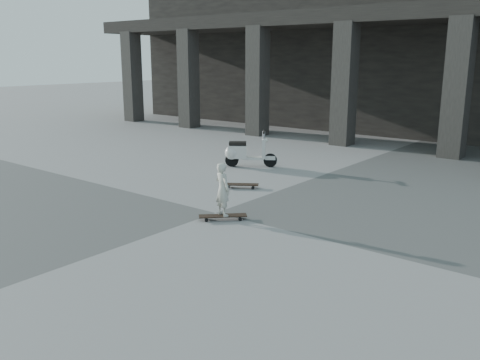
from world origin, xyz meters
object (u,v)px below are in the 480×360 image
Objects in this scene: longboard at (223,216)px; scooter at (242,152)px; child at (223,189)px; skateboard_spare at (241,185)px.

longboard is 4.66m from scooter.
child is 0.80× the size of scooter.
child is at bearing -93.69° from skateboard_spare.
skateboard_spare is at bearing 75.45° from longboard.
child is at bearing -71.63° from longboard.
child reaches higher than longboard.
longboard is 0.78× the size of child.
skateboard_spare reaches higher than longboard.
child is 4.65m from scooter.
longboard is 0.50m from child.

